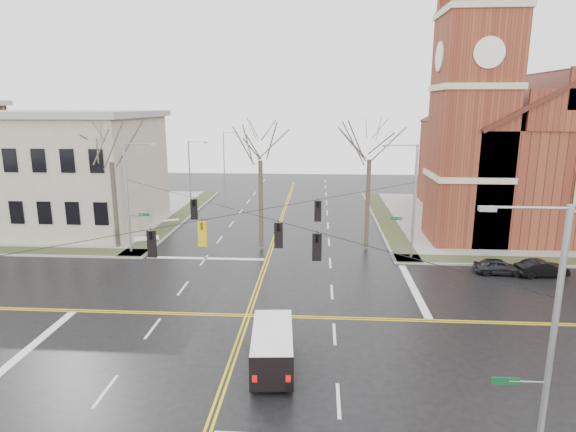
# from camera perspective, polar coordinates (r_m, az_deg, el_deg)

# --- Properties ---
(ground) EXTENTS (120.00, 120.00, 0.00)m
(ground) POSITION_cam_1_polar(r_m,az_deg,el_deg) (28.85, -4.78, -11.68)
(ground) COLOR black
(ground) RESTS_ON ground
(sidewalks) EXTENTS (80.00, 80.00, 0.17)m
(sidewalks) POSITION_cam_1_polar(r_m,az_deg,el_deg) (28.82, -4.78, -11.54)
(sidewalks) COLOR gray
(sidewalks) RESTS_ON ground
(road_markings) EXTENTS (100.00, 100.00, 0.01)m
(road_markings) POSITION_cam_1_polar(r_m,az_deg,el_deg) (28.85, -4.78, -11.67)
(road_markings) COLOR gold
(road_markings) RESTS_ON ground
(church) EXTENTS (24.28, 27.48, 27.50)m
(church) POSITION_cam_1_polar(r_m,az_deg,el_deg) (54.87, 26.20, 7.92)
(church) COLOR maroon
(church) RESTS_ON ground
(civic_building_a) EXTENTS (18.00, 14.00, 11.00)m
(civic_building_a) POSITION_cam_1_polar(r_m,az_deg,el_deg) (53.20, -25.69, 4.66)
(civic_building_a) COLOR gray
(civic_building_a) RESTS_ON ground
(signal_pole_ne) EXTENTS (2.75, 0.22, 9.00)m
(signal_pole_ne) POSITION_cam_1_polar(r_m,az_deg,el_deg) (38.76, 14.51, 2.06)
(signal_pole_ne) COLOR gray
(signal_pole_ne) RESTS_ON ground
(signal_pole_nw) EXTENTS (2.75, 0.22, 9.00)m
(signal_pole_nw) POSITION_cam_1_polar(r_m,az_deg,el_deg) (41.07, -18.31, 2.41)
(signal_pole_nw) COLOR gray
(signal_pole_nw) RESTS_ON ground
(signal_pole_se) EXTENTS (2.75, 0.22, 9.00)m
(signal_pole_se) POSITION_cam_1_polar(r_m,az_deg,el_deg) (17.61, 28.40, -12.33)
(signal_pole_se) COLOR gray
(signal_pole_se) RESTS_ON ground
(span_wires) EXTENTS (23.02, 23.02, 0.03)m
(span_wires) POSITION_cam_1_polar(r_m,az_deg,el_deg) (26.87, -5.03, 0.43)
(span_wires) COLOR black
(span_wires) RESTS_ON ground
(traffic_signals) EXTENTS (8.21, 8.26, 1.30)m
(traffic_signals) POSITION_cam_1_polar(r_m,az_deg,el_deg) (26.40, -5.21, -1.47)
(traffic_signals) COLOR black
(traffic_signals) RESTS_ON ground
(streetlight_north_a) EXTENTS (2.30, 0.20, 8.00)m
(streetlight_north_a) POSITION_cam_1_polar(r_m,az_deg,el_deg) (56.40, -11.43, 5.03)
(streetlight_north_a) COLOR gray
(streetlight_north_a) RESTS_ON ground
(streetlight_north_b) EXTENTS (2.30, 0.20, 8.00)m
(streetlight_north_b) POSITION_cam_1_polar(r_m,az_deg,el_deg) (75.74, -7.50, 7.15)
(streetlight_north_b) COLOR gray
(streetlight_north_b) RESTS_ON ground
(cargo_van) EXTENTS (2.26, 4.98, 1.84)m
(cargo_van) POSITION_cam_1_polar(r_m,az_deg,el_deg) (23.36, -1.86, -14.92)
(cargo_van) COLOR white
(cargo_van) RESTS_ON ground
(parked_car_a) EXTENTS (3.48, 1.56, 1.16)m
(parked_car_a) POSITION_cam_1_polar(r_m,az_deg,el_deg) (38.36, 23.66, -5.50)
(parked_car_a) COLOR black
(parked_car_a) RESTS_ON ground
(parked_car_b) EXTENTS (3.75, 1.76, 1.19)m
(parked_car_b) POSITION_cam_1_polar(r_m,az_deg,el_deg) (39.25, 27.88, -5.50)
(parked_car_b) COLOR black
(parked_car_b) RESTS_ON ground
(tree_nw_far) EXTENTS (4.00, 4.00, 10.90)m
(tree_nw_far) POSITION_cam_1_polar(r_m,az_deg,el_deg) (42.60, -20.24, 6.63)
(tree_nw_far) COLOR #3D3227
(tree_nw_far) RESTS_ON ground
(tree_nw_near) EXTENTS (4.00, 4.00, 11.13)m
(tree_nw_near) POSITION_cam_1_polar(r_m,az_deg,el_deg) (39.93, -3.31, 7.28)
(tree_nw_near) COLOR #3D3227
(tree_nw_near) RESTS_ON ground
(tree_ne) EXTENTS (4.00, 4.00, 11.23)m
(tree_ne) POSITION_cam_1_polar(r_m,az_deg,el_deg) (40.44, 9.64, 7.28)
(tree_ne) COLOR #3D3227
(tree_ne) RESTS_ON ground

